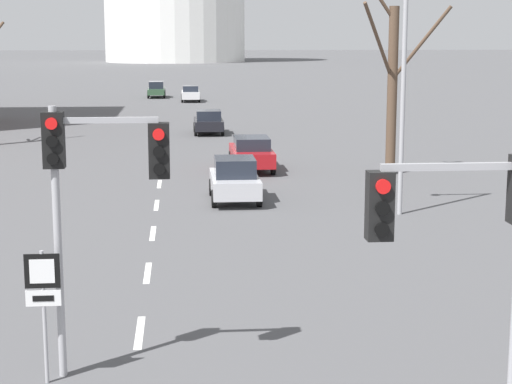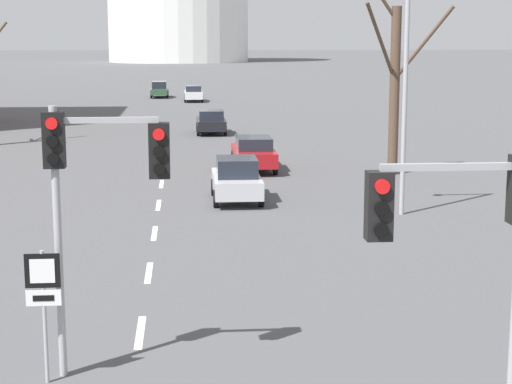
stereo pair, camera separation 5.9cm
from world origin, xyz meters
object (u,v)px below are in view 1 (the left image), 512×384
Objects in this scene: traffic_signal_centre_tall at (92,174)px; traffic_signal_near_right at (470,225)px; route_sign_post at (43,294)px; street_lamp_right at (391,73)px; sedan_far_left at (190,93)px; sedan_far_right at (208,122)px; sedan_mid_centre at (156,89)px; sedan_near_right at (235,179)px; sedan_near_left at (251,153)px.

traffic_signal_centre_tall reaches higher than traffic_signal_near_right.
traffic_signal_centre_tall is 2.02× the size of route_sign_post.
street_lamp_right is 53.27m from sedan_far_left.
sedan_far_right is (-2.24, 41.94, -2.61)m from traffic_signal_near_right.
sedan_mid_centre is 1.01× the size of sedan_far_left.
sedan_near_right is 0.99× the size of sedan_far_right.
sedan_far_right is at bearing 83.92° from route_sign_post.
sedan_far_right is (-0.20, 22.39, -0.06)m from sedan_near_right.
traffic_signal_centre_tall is 16.81m from sedan_near_right.
traffic_signal_centre_tall is 1.08× the size of traffic_signal_near_right.
sedan_near_left is 7.41m from sedan_near_right.
sedan_near_right is 0.86× the size of sedan_mid_centre.
sedan_near_right reaches higher than sedan_mid_centre.
sedan_mid_centre is (-4.28, 55.60, 0.01)m from sedan_near_right.
traffic_signal_near_right is at bearing -87.53° from sedan_far_left.
sedan_far_left is (-3.00, 69.47, -2.60)m from traffic_signal_near_right.
traffic_signal_near_right is at bearing -86.94° from sedan_far_right.
sedan_near_left is 1.14× the size of sedan_far_right.
route_sign_post reaches higher than sedan_mid_centre.
sedan_near_right reaches higher than sedan_far_right.
sedan_near_left is at bearing -84.59° from sedan_far_right.
sedan_far_left is at bearing 87.08° from route_sign_post.
street_lamp_right reaches higher than sedan_near_right.
traffic_signal_near_right reaches higher than sedan_far_left.
sedan_near_right is at bearing -89.49° from sedan_far_right.
traffic_signal_near_right reaches higher than sedan_near_right.
sedan_near_right is at bearing -99.56° from sedan_near_left.
route_sign_post is 0.53× the size of sedan_mid_centre.
sedan_near_left is (5.57, 23.82, -0.81)m from route_sign_post.
street_lamp_right is at bearing 57.52° from traffic_signal_centre_tall.
sedan_mid_centre is at bearing 120.32° from sedan_far_left.
sedan_mid_centre is 33.46m from sedan_far_right.
traffic_signal_near_right is 1.00× the size of sedan_mid_centre.
route_sign_post reaches higher than sedan_near_right.
sedan_near_right is 0.87× the size of sedan_far_left.
sedan_near_right is at bearing 95.97° from traffic_signal_near_right.
street_lamp_right is 2.01× the size of sedan_near_right.
sedan_near_left is at bearing -83.49° from sedan_mid_centre.
sedan_far_left is (2.53, 66.11, -2.87)m from traffic_signal_centre_tall.
traffic_signal_centre_tall is at bearing -94.86° from sedan_far_right.
traffic_signal_near_right is at bearing -88.26° from sedan_near_left.
sedan_mid_centre is at bearing 90.64° from traffic_signal_centre_tall.
traffic_signal_near_right is 42.09m from sedan_far_right.
sedan_far_left is (3.39, 66.43, -0.85)m from route_sign_post.
sedan_near_left is (4.71, 23.50, -2.84)m from traffic_signal_centre_tall.
sedan_near_left is (-3.78, 10.17, -3.97)m from street_lamp_right.
traffic_signal_centre_tall is 15.84m from street_lamp_right.
street_lamp_right is 1.73× the size of sedan_mid_centre.
traffic_signal_near_right reaches higher than sedan_mid_centre.
traffic_signal_centre_tall reaches higher than sedan_far_right.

